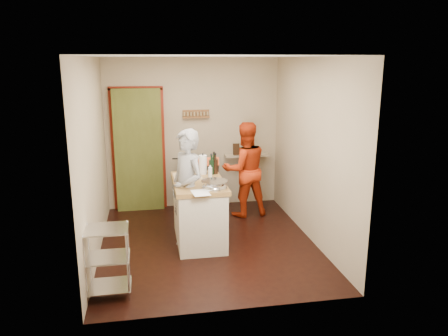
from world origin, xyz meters
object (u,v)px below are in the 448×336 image
Objects in this scene: wire_shelving at (108,258)px; person_stripe at (187,190)px; island at (199,210)px; stove at (199,186)px; person_red at (245,169)px.

wire_shelving is 0.48× the size of person_stripe.
person_stripe reaches higher than island.
island is at bearing 105.46° from person_stripe.
island is at bearing -96.62° from stove.
wire_shelving is at bearing -116.85° from stove.
wire_shelving is 1.75m from island.
island is (-0.15, -1.32, 0.03)m from stove.
person_stripe reaches higher than wire_shelving.
person_red reaches higher than stove.
person_red reaches higher than island.
person_red is at bearing 48.00° from island.
person_stripe is (-0.18, -0.18, 0.36)m from island.
stove is 1.33m from island.
wire_shelving is 3.09m from person_red.
stove is at bearing 63.15° from wire_shelving.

